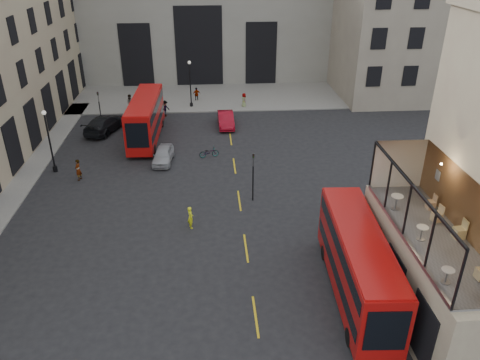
{
  "coord_description": "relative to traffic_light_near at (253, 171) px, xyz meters",
  "views": [
    {
      "loc": [
        -4.09,
        -18.05,
        17.34
      ],
      "look_at": [
        -2.12,
        9.56,
        3.0
      ],
      "focal_mm": 35.0,
      "sensor_mm": 36.0,
      "label": 1
    }
  ],
  "objects": [
    {
      "name": "cafe_table_mid",
      "position": [
        6.79,
        -12.25,
        2.64
      ],
      "size": [
        0.56,
        0.56,
        0.7
      ],
      "color": "silver",
      "rests_on": "cafe_floor"
    },
    {
      "name": "cafe_chair_b",
      "position": [
        8.67,
        -12.23,
        2.47
      ],
      "size": [
        0.51,
        0.51,
        0.97
      ],
      "color": "#D0B978",
      "rests_on": "cafe_floor"
    },
    {
      "name": "pedestrian_a",
      "position": [
        -11.76,
        21.16,
        -1.48
      ],
      "size": [
        1.02,
        0.84,
        1.89
      ],
      "primitive_type": "imported",
      "rotation": [
        0.0,
        0.0,
        0.15
      ],
      "color": "gray",
      "rests_on": "ground"
    },
    {
      "name": "pedestrian_c",
      "position": [
        -4.4,
        24.19,
        -1.6
      ],
      "size": [
        1.04,
        0.64,
        1.66
      ],
      "primitive_type": "imported",
      "rotation": [
        0.0,
        0.0,
        3.4
      ],
      "color": "gray",
      "rests_on": "ground"
    },
    {
      "name": "traffic_light_far",
      "position": [
        -14.0,
        16.0,
        0.0
      ],
      "size": [
        0.16,
        0.2,
        3.8
      ],
      "color": "black",
      "rests_on": "ground"
    },
    {
      "name": "car_c",
      "position": [
        -13.47,
        14.99,
        -1.61
      ],
      "size": [
        4.0,
        6.08,
        1.64
      ],
      "primitive_type": "imported",
      "rotation": [
        0.0,
        0.0,
        2.81
      ],
      "color": "black",
      "rests_on": "ground"
    },
    {
      "name": "bus_far",
      "position": [
        -9.05,
        12.64,
        -0.14
      ],
      "size": [
        2.65,
        10.27,
        4.07
      ],
      "color": "#B30D0C",
      "rests_on": "ground"
    },
    {
      "name": "pedestrian_b",
      "position": [
        -7.77,
        19.04,
        -1.53
      ],
      "size": [
        1.3,
        1.27,
        1.78
      ],
      "primitive_type": "imported",
      "rotation": [
        0.0,
        0.0,
        0.74
      ],
      "color": "gray",
      "rests_on": "ground"
    },
    {
      "name": "building_right",
      "position": [
        21.0,
        27.97,
        7.97
      ],
      "size": [
        16.6,
        18.6,
        20.0
      ],
      "color": "gray",
      "rests_on": "ground"
    },
    {
      "name": "pedestrian_d",
      "position": [
        1.04,
        21.57,
        -1.6
      ],
      "size": [
        0.74,
        0.92,
        1.65
      ],
      "primitive_type": "imported",
      "rotation": [
        0.0,
        0.0,
        1.87
      ],
      "color": "gray",
      "rests_on": "ground"
    },
    {
      "name": "traffic_light_near",
      "position": [
        0.0,
        0.0,
        0.0
      ],
      "size": [
        0.16,
        0.2,
        3.8
      ],
      "color": "black",
      "rests_on": "ground"
    },
    {
      "name": "street_lamp_b",
      "position": [
        -5.0,
        22.0,
        -0.03
      ],
      "size": [
        0.36,
        0.36,
        5.33
      ],
      "color": "black",
      "rests_on": "ground"
    },
    {
      "name": "cafe_floor",
      "position": [
        7.5,
        -12.0,
        2.12
      ],
      "size": [
        3.0,
        10.0,
        0.1
      ],
      "primitive_type": "cube",
      "color": "slate",
      "rests_on": "host_frontage"
    },
    {
      "name": "pedestrian_e",
      "position": [
        -13.63,
        4.32,
        -1.54
      ],
      "size": [
        0.57,
        0.73,
        1.77
      ],
      "primitive_type": "imported",
      "rotation": [
        0.0,
        0.0,
        4.45
      ],
      "color": "gray",
      "rests_on": "ground"
    },
    {
      "name": "gateway",
      "position": [
        -4.0,
        35.99,
        6.96
      ],
      "size": [
        35.0,
        10.6,
        18.0
      ],
      "color": "gray",
      "rests_on": "ground"
    },
    {
      "name": "bus_near",
      "position": [
        4.5,
        -10.71,
        -0.17
      ],
      "size": [
        2.82,
        10.16,
        4.01
      ],
      "color": "#A80D0B",
      "rests_on": "ground"
    },
    {
      "name": "street_lamp_a",
      "position": [
        -16.0,
        6.0,
        -0.03
      ],
      "size": [
        0.36,
        0.36,
        5.33
      ],
      "color": "black",
      "rests_on": "ground"
    },
    {
      "name": "cafe_chair_c",
      "position": [
        8.26,
        -10.73,
        2.44
      ],
      "size": [
        0.52,
        0.52,
        0.88
      ],
      "color": "tan",
      "rests_on": "cafe_floor"
    },
    {
      "name": "cafe_table_near",
      "position": [
        6.53,
        -15.38,
        2.62
      ],
      "size": [
        0.54,
        0.54,
        0.67
      ],
      "color": "beige",
      "rests_on": "cafe_floor"
    },
    {
      "name": "pavement_far",
      "position": [
        -5.0,
        26.0,
        -2.36
      ],
      "size": [
        40.0,
        12.0,
        0.12
      ],
      "primitive_type": "cube",
      "color": "slate",
      "rests_on": "ground"
    },
    {
      "name": "car_a",
      "position": [
        -7.11,
        7.24,
        -1.76
      ],
      "size": [
        1.89,
        4.01,
        1.33
      ],
      "primitive_type": "imported",
      "rotation": [
        0.0,
        0.0,
        -0.09
      ],
      "color": "#A1A3A9",
      "rests_on": "ground"
    },
    {
      "name": "ground",
      "position": [
        1.0,
        -12.0,
        -2.42
      ],
      "size": [
        140.0,
        140.0,
        0.0
      ],
      "primitive_type": "plane",
      "color": "black",
      "rests_on": "ground"
    },
    {
      "name": "car_b",
      "position": [
        -1.31,
        15.57,
        -1.69
      ],
      "size": [
        1.67,
        4.5,
        1.47
      ],
      "primitive_type": "imported",
      "rotation": [
        0.0,
        0.0,
        0.03
      ],
      "color": "maroon",
      "rests_on": "ground"
    },
    {
      "name": "cyclist",
      "position": [
        -4.51,
        -3.36,
        -1.63
      ],
      "size": [
        0.54,
        0.67,
        1.59
      ],
      "primitive_type": "imported",
      "rotation": [
        0.0,
        0.0,
        1.88
      ],
      "color": "yellow",
      "rests_on": "ground"
    },
    {
      "name": "cafe_table_far",
      "position": [
        6.63,
        -9.42,
        2.7
      ],
      "size": [
        0.64,
        0.64,
        0.8
      ],
      "color": "white",
      "rests_on": "cafe_floor"
    },
    {
      "name": "host_frontage",
      "position": [
        7.5,
        -12.0,
        -0.17
      ],
      "size": [
        3.0,
        11.0,
        4.5
      ],
      "primitive_type": "cube",
      "color": "tan",
      "rests_on": "ground"
    },
    {
      "name": "cafe_chair_d",
      "position": [
        8.49,
        -9.51,
        2.43
      ],
      "size": [
        0.43,
        0.43,
        0.82
      ],
      "color": "tan",
      "rests_on": "cafe_floor"
    },
    {
      "name": "bicycle",
      "position": [
        -3.14,
        7.99,
        -1.97
      ],
      "size": [
        1.84,
        0.99,
        0.92
      ],
      "primitive_type": "imported",
      "rotation": [
        0.0,
        0.0,
        1.8
      ],
      "color": "gray",
      "rests_on": "ground"
    }
  ]
}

